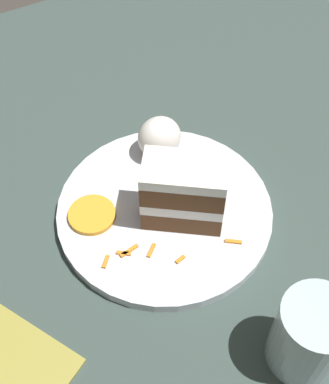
# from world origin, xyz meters

# --- Properties ---
(ground_plane) EXTENTS (6.00, 6.00, 0.00)m
(ground_plane) POSITION_xyz_m (0.00, 0.00, 0.00)
(ground_plane) COLOR #38332D
(ground_plane) RESTS_ON ground
(dining_table) EXTENTS (1.09, 1.06, 0.03)m
(dining_table) POSITION_xyz_m (0.00, 0.00, 0.01)
(dining_table) COLOR #384742
(dining_table) RESTS_ON ground
(plate) EXTENTS (0.26, 0.26, 0.01)m
(plate) POSITION_xyz_m (-0.03, -0.03, 0.03)
(plate) COLOR silver
(plate) RESTS_ON dining_table
(cake_slice) EXTENTS (0.10, 0.10, 0.09)m
(cake_slice) POSITION_xyz_m (-0.04, -0.01, 0.08)
(cake_slice) COLOR brown
(cake_slice) RESTS_ON plate
(cream_dollop) EXTENTS (0.06, 0.05, 0.05)m
(cream_dollop) POSITION_xyz_m (-0.07, -0.11, 0.07)
(cream_dollop) COLOR white
(cream_dollop) RESTS_ON plate
(orange_garnish) EXTENTS (0.06, 0.06, 0.01)m
(orange_garnish) POSITION_xyz_m (0.05, -0.06, 0.04)
(orange_garnish) COLOR orange
(orange_garnish) RESTS_ON plate
(carrot_shreds_scatter) EXTENTS (0.17, 0.12, 0.00)m
(carrot_shreds_scatter) POSITION_xyz_m (0.00, 0.01, 0.04)
(carrot_shreds_scatter) COLOR orange
(carrot_shreds_scatter) RESTS_ON plate
(drinking_glass) EXTENTS (0.07, 0.07, 0.09)m
(drinking_glass) POSITION_xyz_m (-0.06, 0.18, 0.07)
(drinking_glass) COLOR silver
(drinking_glass) RESTS_ON dining_table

